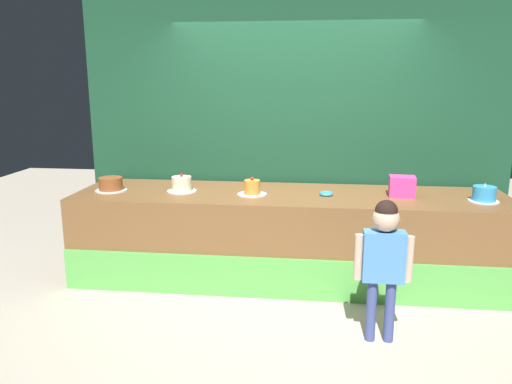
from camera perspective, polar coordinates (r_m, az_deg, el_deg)
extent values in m
plane|color=#BCB29E|center=(4.59, 3.33, -12.10)|extent=(12.00, 12.00, 0.00)
cube|color=brown|center=(4.91, 3.76, -5.06)|extent=(4.12, 1.01, 0.86)
cube|color=#59B24C|center=(4.51, 3.35, -9.93)|extent=(4.12, 0.02, 0.39)
cube|color=#19472D|center=(5.30, 4.29, 7.82)|extent=(4.42, 0.08, 2.95)
cylinder|color=#3F4C8C|center=(3.93, 13.03, -13.03)|extent=(0.08, 0.08, 0.49)
cylinder|color=#3F4C8C|center=(3.95, 15.04, -13.03)|extent=(0.08, 0.08, 0.49)
cube|color=#4C8CD8|center=(3.77, 14.40, -7.13)|extent=(0.30, 0.14, 0.38)
cylinder|color=beige|center=(3.76, 11.63, -7.29)|extent=(0.06, 0.06, 0.34)
cylinder|color=beige|center=(3.81, 17.11, -7.34)|extent=(0.06, 0.06, 0.34)
sphere|color=beige|center=(3.69, 14.64, -2.95)|extent=(0.19, 0.19, 0.19)
sphere|color=black|center=(3.67, 14.69, -2.15)|extent=(0.16, 0.16, 0.16)
cube|color=#E83D98|center=(4.85, 16.36, 0.62)|extent=(0.25, 0.21, 0.19)
torus|color=#3399D8|center=(4.74, 8.04, -0.20)|extent=(0.13, 0.13, 0.04)
cylinder|color=silver|center=(5.11, -16.24, 0.20)|extent=(0.31, 0.31, 0.01)
cylinder|color=brown|center=(5.09, -16.28, 0.93)|extent=(0.23, 0.23, 0.12)
cylinder|color=silver|center=(4.93, -8.48, 0.12)|extent=(0.29, 0.29, 0.01)
cylinder|color=beige|center=(4.91, -8.51, 0.96)|extent=(0.19, 0.19, 0.14)
sphere|color=red|center=(4.89, -8.54, 1.92)|extent=(0.03, 0.03, 0.03)
cylinder|color=silver|center=(4.73, -0.46, -0.26)|extent=(0.29, 0.29, 0.01)
cylinder|color=orange|center=(4.72, -0.46, 0.58)|extent=(0.15, 0.15, 0.13)
sphere|color=red|center=(4.70, -0.46, 1.55)|extent=(0.03, 0.03, 0.03)
cylinder|color=white|center=(4.92, 24.58, -0.94)|extent=(0.27, 0.27, 0.01)
cylinder|color=#3399D8|center=(4.91, 24.65, -0.15)|extent=(0.20, 0.20, 0.13)
cone|color=#F2E566|center=(4.89, 24.74, 0.79)|extent=(0.02, 0.02, 0.04)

